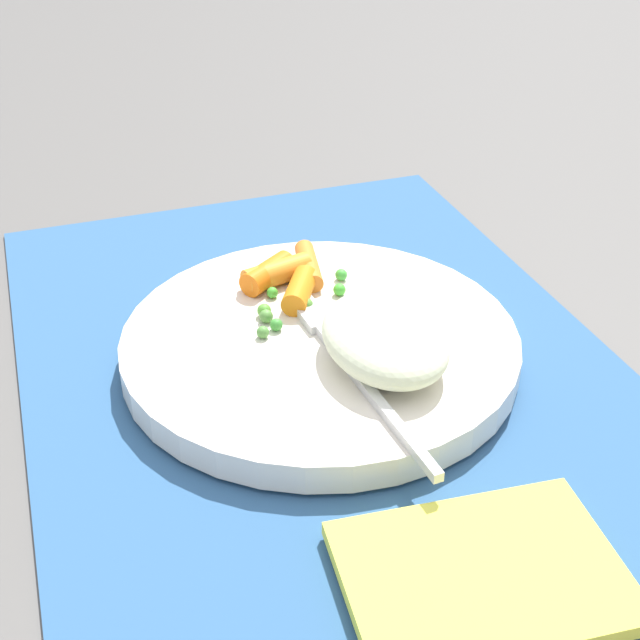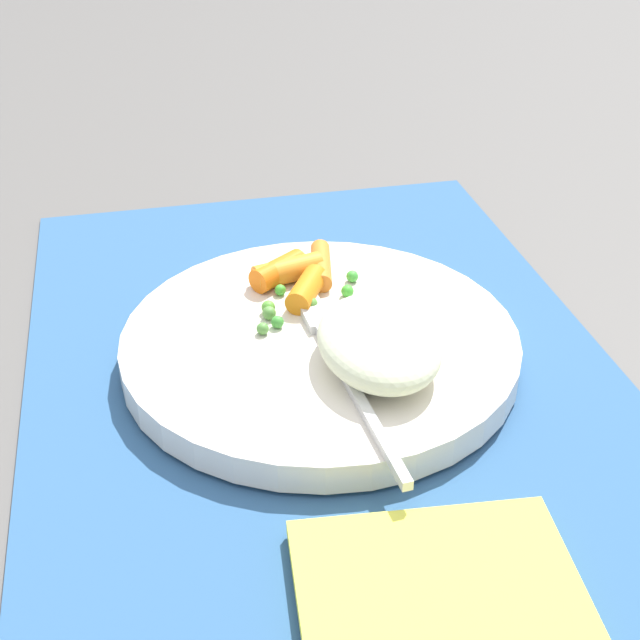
% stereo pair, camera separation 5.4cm
% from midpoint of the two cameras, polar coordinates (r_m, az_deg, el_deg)
% --- Properties ---
extents(ground_plane, '(2.40, 2.40, 0.00)m').
position_cam_midpoint_polar(ground_plane, '(0.58, 2.68, -2.99)').
color(ground_plane, '#565451').
extents(placemat, '(0.52, 0.37, 0.01)m').
position_cam_midpoint_polar(placemat, '(0.58, 2.69, -2.75)').
color(placemat, '#2D5684').
rests_on(placemat, ground_plane).
extents(plate, '(0.25, 0.25, 0.02)m').
position_cam_midpoint_polar(plate, '(0.57, 2.72, -1.73)').
color(plate, silver).
rests_on(plate, placemat).
extents(rice_mound, '(0.10, 0.07, 0.03)m').
position_cam_midpoint_polar(rice_mound, '(0.53, 6.71, -1.52)').
color(rice_mound, beige).
rests_on(rice_mound, plate).
extents(carrot_portion, '(0.08, 0.07, 0.02)m').
position_cam_midpoint_polar(carrot_portion, '(0.62, 1.02, 2.90)').
color(carrot_portion, orange).
rests_on(carrot_portion, plate).
extents(pea_scatter, '(0.08, 0.08, 0.01)m').
position_cam_midpoint_polar(pea_scatter, '(0.60, 1.45, 1.48)').
color(pea_scatter, green).
rests_on(pea_scatter, plate).
extents(fork, '(0.20, 0.03, 0.01)m').
position_cam_midpoint_polar(fork, '(0.54, 3.88, -2.48)').
color(fork, silver).
rests_on(fork, plate).
extents(napkin, '(0.11, 0.14, 0.01)m').
position_cam_midpoint_polar(napkin, '(0.44, 11.27, -16.62)').
color(napkin, '#EAE54C').
rests_on(napkin, placemat).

